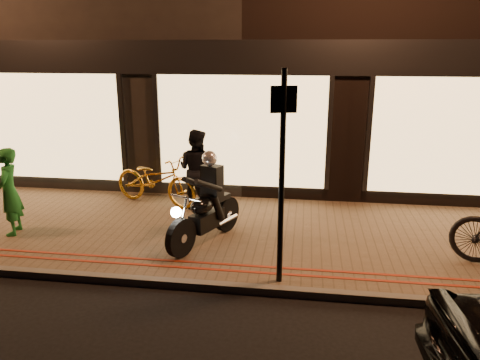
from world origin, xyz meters
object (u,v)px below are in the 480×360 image
Objects in this scene: motorcycle at (206,208)px; sign_post at (282,168)px; bicycle_gold at (156,180)px; person_green at (9,192)px.

sign_post reaches higher than motorcycle.
motorcycle is at bearing -121.41° from bicycle_gold.
bicycle_gold is 1.29× the size of person_green.
person_green is (-4.85, 1.10, -0.89)m from sign_post.
motorcycle is 2.36m from bicycle_gold.
person_green reaches higher than bicycle_gold.
sign_post is 5.05m from person_green.
sign_post is 1.49× the size of bicycle_gold.
sign_post reaches higher than bicycle_gold.
sign_post is (1.32, -1.22, 1.06)m from motorcycle.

